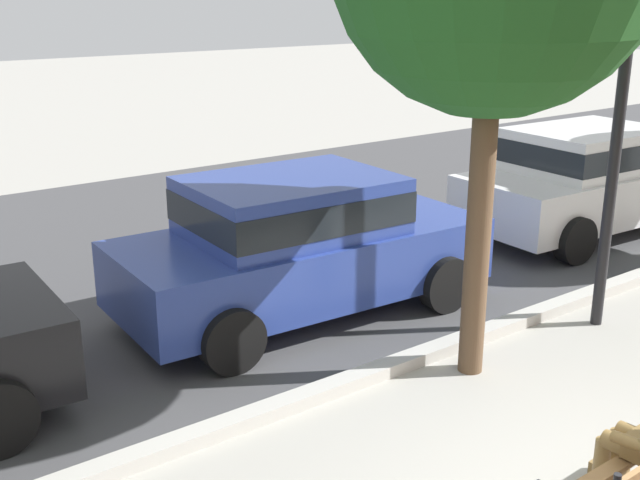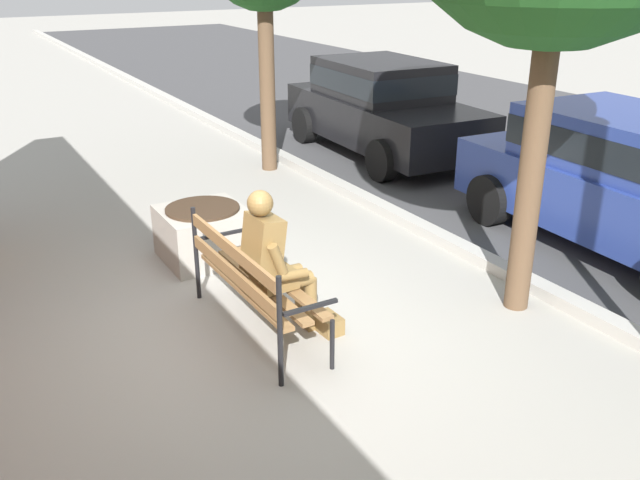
% 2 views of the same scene
% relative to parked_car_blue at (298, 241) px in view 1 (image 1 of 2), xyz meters
% --- Properties ---
extents(street_surface, '(60.00, 9.00, 0.01)m').
position_rel_parked_car_blue_xyz_m(street_surface, '(-0.29, 2.90, -0.84)').
color(street_surface, '#424244').
rests_on(street_surface, ground).
extents(curb_stone, '(60.00, 0.20, 0.12)m').
position_rel_parked_car_blue_xyz_m(curb_stone, '(-0.29, -1.70, -0.78)').
color(curb_stone, '#B2AFA8').
rests_on(curb_stone, ground).
extents(parked_car_blue, '(4.18, 2.08, 1.56)m').
position_rel_parked_car_blue_xyz_m(parked_car_blue, '(0.00, 0.00, 0.00)').
color(parked_car_blue, navy).
rests_on(parked_car_blue, ground).
extents(parked_car_white, '(4.18, 2.08, 1.56)m').
position_rel_parked_car_blue_xyz_m(parked_car_white, '(5.18, 0.00, 0.00)').
color(parked_car_white, silver).
rests_on(parked_car_white, ground).
extents(lamp_post, '(0.32, 0.32, 3.90)m').
position_rel_parked_car_blue_xyz_m(lamp_post, '(2.42, -2.15, 1.71)').
color(lamp_post, black).
rests_on(lamp_post, ground).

